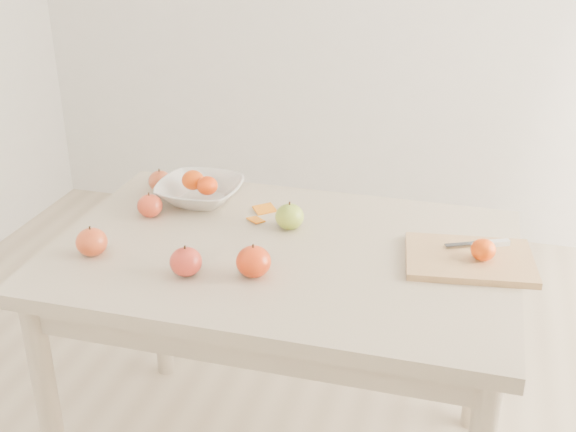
# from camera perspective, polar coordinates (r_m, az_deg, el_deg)

# --- Properties ---
(table) EXTENTS (1.20, 0.80, 0.75)m
(table) POSITION_cam_1_polar(r_m,az_deg,el_deg) (1.93, -0.39, -5.14)
(table) COLOR #C2B392
(table) RESTS_ON ground
(cutting_board) EXTENTS (0.34, 0.27, 0.02)m
(cutting_board) POSITION_cam_1_polar(r_m,az_deg,el_deg) (1.87, 14.14, -3.33)
(cutting_board) COLOR tan
(cutting_board) RESTS_ON table
(board_tangerine) EXTENTS (0.06, 0.06, 0.05)m
(board_tangerine) POSITION_cam_1_polar(r_m,az_deg,el_deg) (1.84, 15.17, -2.59)
(board_tangerine) COLOR #E74308
(board_tangerine) RESTS_ON cutting_board
(fruit_bowl) EXTENTS (0.25, 0.25, 0.06)m
(fruit_bowl) POSITION_cam_1_polar(r_m,az_deg,el_deg) (2.16, -6.97, 1.91)
(fruit_bowl) COLOR silver
(fruit_bowl) RESTS_ON table
(bowl_tangerine_near) EXTENTS (0.07, 0.07, 0.06)m
(bowl_tangerine_near) POSITION_cam_1_polar(r_m,az_deg,el_deg) (2.16, -7.53, 2.84)
(bowl_tangerine_near) COLOR #DD3F07
(bowl_tangerine_near) RESTS_ON fruit_bowl
(bowl_tangerine_far) EXTENTS (0.06, 0.06, 0.06)m
(bowl_tangerine_far) POSITION_cam_1_polar(r_m,az_deg,el_deg) (2.12, -6.41, 2.41)
(bowl_tangerine_far) COLOR red
(bowl_tangerine_far) RESTS_ON fruit_bowl
(orange_peel_a) EXTENTS (0.07, 0.07, 0.01)m
(orange_peel_a) POSITION_cam_1_polar(r_m,az_deg,el_deg) (2.09, -1.87, 0.45)
(orange_peel_a) COLOR orange
(orange_peel_a) RESTS_ON table
(orange_peel_b) EXTENTS (0.06, 0.05, 0.01)m
(orange_peel_b) POSITION_cam_1_polar(r_m,az_deg,el_deg) (2.03, -2.56, -0.37)
(orange_peel_b) COLOR #CD680E
(orange_peel_b) RESTS_ON table
(paring_knife) EXTENTS (0.16, 0.08, 0.01)m
(paring_knife) POSITION_cam_1_polar(r_m,az_deg,el_deg) (1.93, 15.66, -2.09)
(paring_knife) COLOR white
(paring_knife) RESTS_ON cutting_board
(apple_green) EXTENTS (0.08, 0.08, 0.07)m
(apple_green) POSITION_cam_1_polar(r_m,az_deg,el_deg) (1.97, 0.13, -0.04)
(apple_green) COLOR #5A9319
(apple_green) RESTS_ON table
(apple_red_b) EXTENTS (0.07, 0.07, 0.07)m
(apple_red_b) POSITION_cam_1_polar(r_m,az_deg,el_deg) (2.08, -10.86, 0.80)
(apple_red_b) COLOR #A01210
(apple_red_b) RESTS_ON table
(apple_red_c) EXTENTS (0.08, 0.08, 0.07)m
(apple_red_c) POSITION_cam_1_polar(r_m,az_deg,el_deg) (1.76, -8.07, -3.60)
(apple_red_c) COLOR maroon
(apple_red_c) RESTS_ON table
(apple_red_e) EXTENTS (0.09, 0.09, 0.08)m
(apple_red_e) POSITION_cam_1_polar(r_m,az_deg,el_deg) (1.74, -2.74, -3.61)
(apple_red_e) COLOR #A11703
(apple_red_e) RESTS_ON table
(apple_red_d) EXTENTS (0.08, 0.08, 0.07)m
(apple_red_d) POSITION_cam_1_polar(r_m,az_deg,el_deg) (1.90, -15.25, -1.99)
(apple_red_d) COLOR maroon
(apple_red_d) RESTS_ON table
(apple_red_a) EXTENTS (0.07, 0.07, 0.06)m
(apple_red_a) POSITION_cam_1_polar(r_m,az_deg,el_deg) (2.25, -10.08, 2.73)
(apple_red_a) COLOR maroon
(apple_red_a) RESTS_ON table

